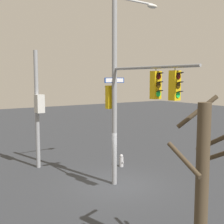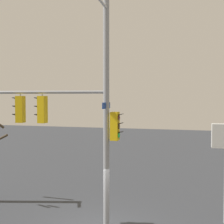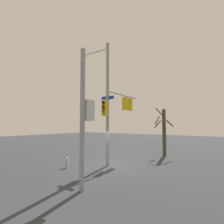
{
  "view_description": "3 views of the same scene",
  "coord_description": "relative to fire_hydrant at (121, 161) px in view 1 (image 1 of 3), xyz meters",
  "views": [
    {
      "loc": [
        -11.34,
        7.92,
        5.05
      ],
      "look_at": [
        0.31,
        0.16,
        3.49
      ],
      "focal_mm": 47.99,
      "sensor_mm": 36.0,
      "label": 1
    },
    {
      "loc": [
        3.63,
        -11.62,
        5.31
      ],
      "look_at": [
        0.29,
        0.61,
        4.7
      ],
      "focal_mm": 50.43,
      "sensor_mm": 36.0,
      "label": 2
    },
    {
      "loc": [
        10.9,
        8.31,
        3.02
      ],
      "look_at": [
        -0.2,
        0.21,
        3.93
      ],
      "focal_mm": 29.33,
      "sensor_mm": 36.0,
      "label": 3
    }
  ],
  "objects": [
    {
      "name": "fire_hydrant",
      "position": [
        0.0,
        0.0,
        0.0
      ],
      "size": [
        0.38,
        0.24,
        0.73
      ],
      "color": "#B2B2B7",
      "rests_on": "ground"
    },
    {
      "name": "secondary_pole_assembly",
      "position": [
        2.36,
        4.02,
        3.11
      ],
      "size": [
        0.76,
        0.44,
        6.61
      ],
      "rotation": [
        0.0,
        0.0,
        3.18
      ],
      "color": "gray",
      "rests_on": "ground"
    },
    {
      "name": "ground_plane",
      "position": [
        -2.34,
        1.84,
        -0.34
      ],
      "size": [
        80.0,
        80.0,
        0.0
      ],
      "primitive_type": "plane",
      "color": "#34373C"
    },
    {
      "name": "bare_tree_behind_pole",
      "position": [
        -8.78,
        3.71,
        2.05
      ],
      "size": [
        1.48,
        1.53,
        4.63
      ],
      "color": "#483B2A",
      "rests_on": "ground"
    },
    {
      "name": "main_signal_pole_assembly",
      "position": [
        -3.01,
        1.75,
        4.57
      ],
      "size": [
        5.4,
        3.23,
        9.15
      ],
      "rotation": [
        0.0,
        0.0,
        3.2
      ],
      "color": "gray",
      "rests_on": "ground"
    }
  ]
}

